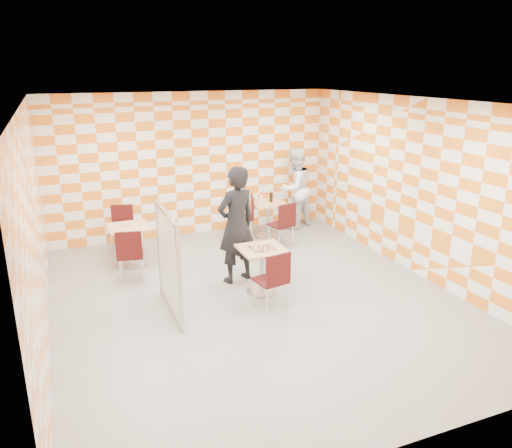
% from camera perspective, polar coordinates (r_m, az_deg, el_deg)
% --- Properties ---
extents(room_shell, '(7.00, 7.00, 7.00)m').
position_cam_1_polar(room_shell, '(7.87, -1.62, 3.04)').
color(room_shell, gray).
rests_on(room_shell, ground).
extents(main_table, '(0.70, 0.70, 0.75)m').
position_cam_1_polar(main_table, '(7.91, 0.70, -4.42)').
color(main_table, tan).
rests_on(main_table, ground).
extents(second_table, '(0.70, 0.70, 0.75)m').
position_cam_1_polar(second_table, '(10.53, 1.39, 1.19)').
color(second_table, tan).
rests_on(second_table, ground).
extents(empty_table, '(0.70, 0.70, 0.75)m').
position_cam_1_polar(empty_table, '(9.27, -14.29, -1.65)').
color(empty_table, tan).
rests_on(empty_table, ground).
extents(chair_main_front, '(0.49, 0.50, 0.92)m').
position_cam_1_polar(chair_main_front, '(7.32, 2.07, -6.02)').
color(chair_main_front, '#3A0B0B').
rests_on(chair_main_front, ground).
extents(chair_second_front, '(0.51, 0.51, 0.92)m').
position_cam_1_polar(chair_second_front, '(9.89, 3.19, 0.30)').
color(chair_second_front, '#3A0B0B').
rests_on(chair_second_front, ground).
extents(chair_second_side, '(0.53, 0.53, 0.92)m').
position_cam_1_polar(chair_second_side, '(10.44, -1.03, 1.25)').
color(chair_second_side, '#3A0B0B').
rests_on(chair_second_side, ground).
extents(chair_empty_near, '(0.50, 0.51, 0.92)m').
position_cam_1_polar(chair_empty_near, '(8.53, -14.22, -3.07)').
color(chair_empty_near, '#3A0B0B').
rests_on(chair_empty_near, ground).
extents(chair_empty_far, '(0.53, 0.53, 0.92)m').
position_cam_1_polar(chair_empty_far, '(9.99, -15.05, -0.11)').
color(chair_empty_far, '#3A0B0B').
rests_on(chair_empty_far, ground).
extents(partition, '(0.08, 1.38, 1.55)m').
position_cam_1_polar(partition, '(7.28, -9.96, -4.32)').
color(partition, white).
rests_on(partition, ground).
extents(man_dark, '(0.82, 0.65, 1.97)m').
position_cam_1_polar(man_dark, '(8.20, -2.27, -0.12)').
color(man_dark, black).
rests_on(man_dark, ground).
extents(man_white, '(1.06, 0.95, 1.80)m').
position_cam_1_polar(man_white, '(11.10, 4.43, 4.07)').
color(man_white, white).
rests_on(man_white, ground).
extents(pizza_on_foil, '(0.40, 0.40, 0.04)m').
position_cam_1_polar(pizza_on_foil, '(7.81, 0.75, -2.70)').
color(pizza_on_foil, silver).
rests_on(pizza_on_foil, main_table).
extents(sport_bottle, '(0.06, 0.06, 0.20)m').
position_cam_1_polar(sport_bottle, '(10.50, 0.61, 3.01)').
color(sport_bottle, white).
rests_on(sport_bottle, second_table).
extents(soda_bottle, '(0.07, 0.07, 0.23)m').
position_cam_1_polar(soda_bottle, '(10.49, 1.74, 3.08)').
color(soda_bottle, black).
rests_on(soda_bottle, second_table).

